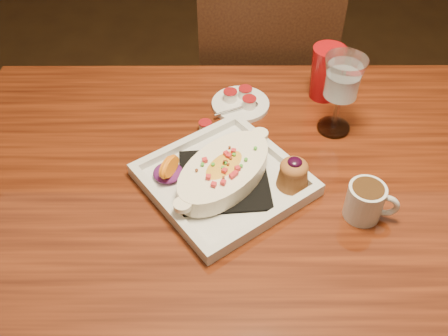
{
  "coord_description": "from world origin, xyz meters",
  "views": [
    {
      "loc": [
        -0.13,
        -0.75,
        1.53
      ],
      "look_at": [
        -0.13,
        0.02,
        0.77
      ],
      "focal_mm": 40.0,
      "sensor_mm": 36.0,
      "label": 1
    }
  ],
  "objects_px": {
    "plate": "(228,175)",
    "coffee_mug": "(366,201)",
    "red_tumbler": "(326,73)",
    "goblet": "(342,82)",
    "saucer": "(240,102)",
    "table": "(280,210)",
    "chair_far": "(261,97)"
  },
  "relations": [
    {
      "from": "plate",
      "to": "goblet",
      "type": "bearing_deg",
      "value": -0.69
    },
    {
      "from": "saucer",
      "to": "red_tumbler",
      "type": "height_order",
      "value": "red_tumbler"
    },
    {
      "from": "coffee_mug",
      "to": "saucer",
      "type": "bearing_deg",
      "value": 138.43
    },
    {
      "from": "coffee_mug",
      "to": "goblet",
      "type": "distance_m",
      "value": 0.29
    },
    {
      "from": "coffee_mug",
      "to": "table",
      "type": "bearing_deg",
      "value": 162.99
    },
    {
      "from": "table",
      "to": "saucer",
      "type": "height_order",
      "value": "saucer"
    },
    {
      "from": "chair_far",
      "to": "goblet",
      "type": "bearing_deg",
      "value": 106.56
    },
    {
      "from": "coffee_mug",
      "to": "red_tumbler",
      "type": "bearing_deg",
      "value": 108.14
    },
    {
      "from": "goblet",
      "to": "table",
      "type": "bearing_deg",
      "value": -127.58
    },
    {
      "from": "coffee_mug",
      "to": "goblet",
      "type": "bearing_deg",
      "value": 108.4
    },
    {
      "from": "plate",
      "to": "goblet",
      "type": "xyz_separation_m",
      "value": [
        0.26,
        0.19,
        0.11
      ]
    },
    {
      "from": "coffee_mug",
      "to": "red_tumbler",
      "type": "xyz_separation_m",
      "value": [
        -0.02,
        0.4,
        0.03
      ]
    },
    {
      "from": "chair_far",
      "to": "plate",
      "type": "height_order",
      "value": "chair_far"
    },
    {
      "from": "coffee_mug",
      "to": "plate",
      "type": "bearing_deg",
      "value": 177.57
    },
    {
      "from": "goblet",
      "to": "saucer",
      "type": "bearing_deg",
      "value": 157.81
    },
    {
      "from": "plate",
      "to": "coffee_mug",
      "type": "relative_size",
      "value": 4.02
    },
    {
      "from": "goblet",
      "to": "saucer",
      "type": "height_order",
      "value": "goblet"
    },
    {
      "from": "plate",
      "to": "saucer",
      "type": "relative_size",
      "value": 2.88
    },
    {
      "from": "goblet",
      "to": "red_tumbler",
      "type": "distance_m",
      "value": 0.15
    },
    {
      "from": "plate",
      "to": "coffee_mug",
      "type": "xyz_separation_m",
      "value": [
        0.27,
        -0.08,
        0.01
      ]
    },
    {
      "from": "plate",
      "to": "saucer",
      "type": "bearing_deg",
      "value": 46.6
    },
    {
      "from": "table",
      "to": "coffee_mug",
      "type": "bearing_deg",
      "value": -31.91
    },
    {
      "from": "table",
      "to": "goblet",
      "type": "relative_size",
      "value": 7.65
    },
    {
      "from": "saucer",
      "to": "red_tumbler",
      "type": "relative_size",
      "value": 1.05
    },
    {
      "from": "goblet",
      "to": "saucer",
      "type": "relative_size",
      "value": 1.34
    },
    {
      "from": "table",
      "to": "chair_far",
      "type": "distance_m",
      "value": 0.65
    },
    {
      "from": "chair_far",
      "to": "coffee_mug",
      "type": "bearing_deg",
      "value": 101.83
    },
    {
      "from": "coffee_mug",
      "to": "goblet",
      "type": "relative_size",
      "value": 0.53
    },
    {
      "from": "plate",
      "to": "red_tumbler",
      "type": "bearing_deg",
      "value": 15.44
    },
    {
      "from": "plate",
      "to": "red_tumbler",
      "type": "relative_size",
      "value": 3.01
    },
    {
      "from": "saucer",
      "to": "red_tumbler",
      "type": "xyz_separation_m",
      "value": [
        0.22,
        0.04,
        0.06
      ]
    },
    {
      "from": "plate",
      "to": "goblet",
      "type": "height_order",
      "value": "goblet"
    }
  ]
}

